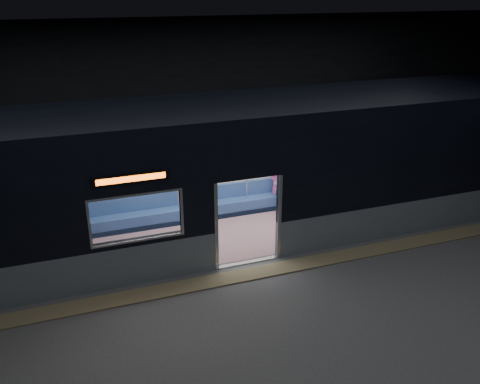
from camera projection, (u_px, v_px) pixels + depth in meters
station_floor at (265, 287)px, 10.62m from camera, size 24.00×14.00×0.01m
station_envelope at (269, 115)px, 9.23m from camera, size 24.00×14.00×5.00m
tactile_strip at (256, 273)px, 11.09m from camera, size 22.80×0.50×0.03m
metro_car at (226, 166)px, 12.13m from camera, size 18.00×3.04×3.35m
passenger at (281, 182)px, 14.02m from camera, size 0.41×0.69×1.36m
handbag at (285, 189)px, 13.88m from camera, size 0.31×0.28×0.14m
transit_map at (312, 151)px, 14.36m from camera, size 1.07×0.03×0.70m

